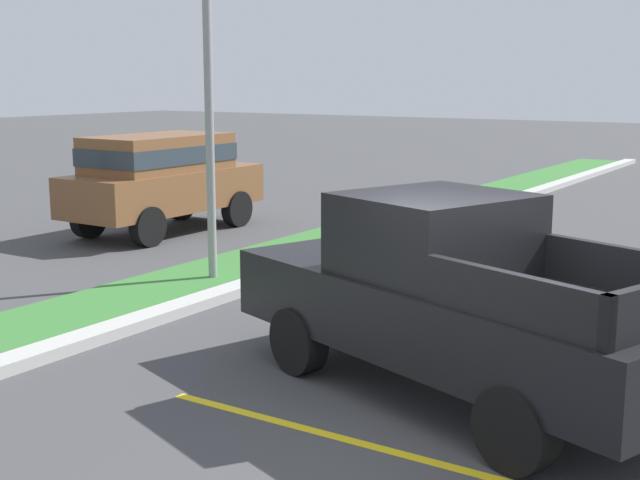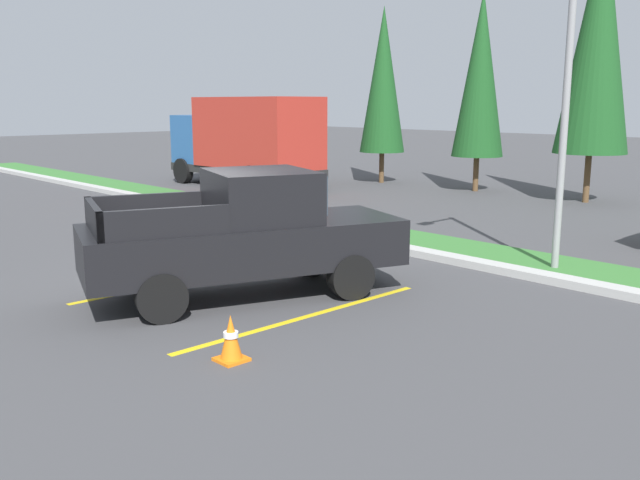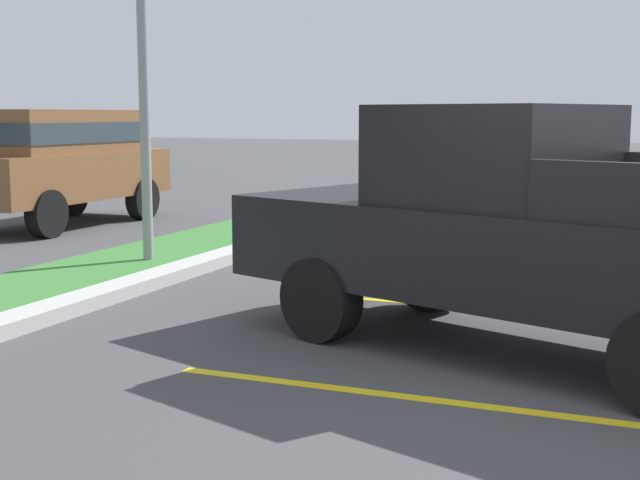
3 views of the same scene
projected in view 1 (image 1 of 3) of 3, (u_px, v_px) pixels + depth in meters
name	position (u px, v px, depth m)	size (l,w,h in m)	color
ground_plane	(453.00, 435.00, 7.93)	(120.00, 120.00, 0.00)	#424244
parking_line_near	(379.00, 448.00, 7.65)	(0.12, 4.80, 0.01)	yellow
parking_line_far	(505.00, 356.00, 10.21)	(0.12, 4.80, 0.01)	yellow
curb_strip	(82.00, 340.00, 10.59)	(56.00, 0.40, 0.15)	#B2B2AD
grass_median	(25.00, 329.00, 11.19)	(56.00, 1.80, 0.06)	#387533
pickup_truck_main	(451.00, 298.00, 8.78)	(3.54, 5.55, 2.10)	black
suv_distant	(162.00, 175.00, 18.21)	(4.61, 1.98, 2.10)	black
street_light	(216.00, 54.00, 13.28)	(0.24, 1.49, 6.21)	gray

